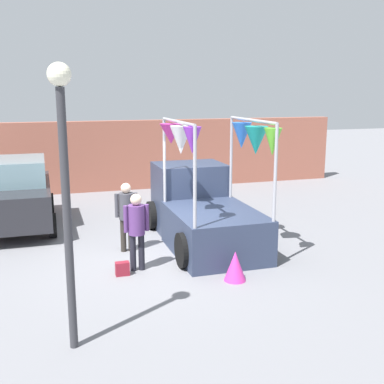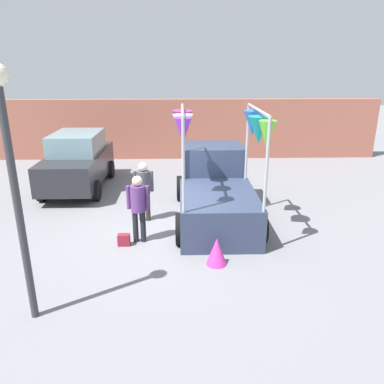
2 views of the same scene
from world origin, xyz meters
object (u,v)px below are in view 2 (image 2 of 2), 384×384
Objects in this scene: folded_kite_bundle_magenta at (217,251)px; person_customer at (138,203)px; street_lamp at (11,165)px; vendor_truck at (215,186)px; handbag at (124,240)px; parked_car at (78,161)px; person_vendor at (144,186)px.

person_customer is at bearing 146.93° from folded_kite_bundle_magenta.
street_lamp is 4.31m from folded_kite_bundle_magenta.
person_customer is (-1.93, -1.58, 0.11)m from vendor_truck.
handbag is at bearing 155.95° from folded_kite_bundle_magenta.
parked_car is 4.87m from person_customer.
person_vendor reaches higher than folded_kite_bundle_magenta.
parked_car is 3.83m from person_vendor.
parked_car is at bearing 130.48° from person_vendor.
street_lamp is at bearing -110.22° from person_vendor.
vendor_truck is 1.01× the size of parked_car.
folded_kite_bundle_magenta is at bearing -94.00° from vendor_truck.
person_vendor is (2.48, -2.91, 0.03)m from parked_car.
parked_car is at bearing 128.39° from folded_kite_bundle_magenta.
folded_kite_bundle_magenta is at bearing -54.30° from person_vendor.
vendor_truck reaches higher than handbag.
person_customer is at bearing 29.74° from handbag.
person_customer is at bearing 61.85° from street_lamp.
street_lamp reaches higher than vendor_truck.
street_lamp is (-1.13, -2.57, 2.50)m from handbag.
vendor_truck is 2.78m from folded_kite_bundle_magenta.
parked_car is 6.67× the size of folded_kite_bundle_magenta.
vendor_truck reaches higher than person_customer.
street_lamp is 6.77× the size of folded_kite_bundle_magenta.
person_vendor is at bearing 69.78° from street_lamp.
vendor_truck is at bearing 51.88° from street_lamp.
folded_kite_bundle_magenta is (4.22, -5.32, -0.64)m from parked_car.
vendor_truck reaches higher than parked_car.
parked_car is at bearing 115.85° from handbag.
handbag is (2.13, -4.39, -0.80)m from parked_car.
person_vendor is 5.80× the size of handbag.
handbag is 3.76m from street_lamp.
handbag is 2.29m from folded_kite_bundle_magenta.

